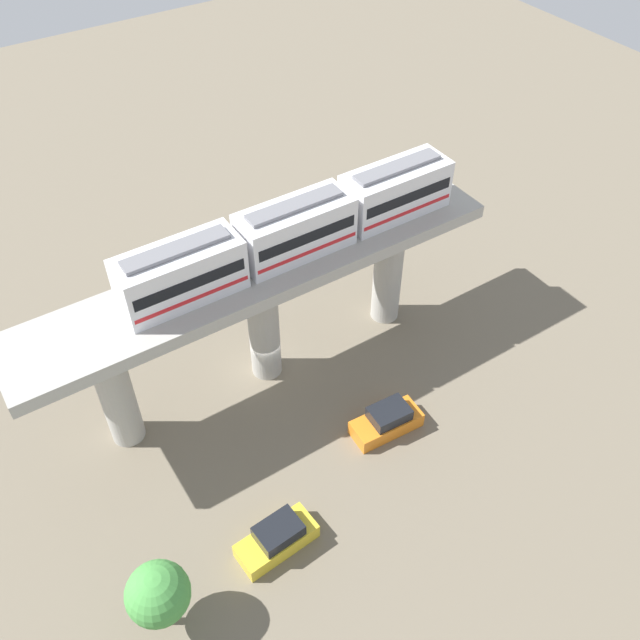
{
  "coord_description": "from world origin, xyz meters",
  "views": [
    {
      "loc": [
        26.4,
        -13.09,
        33.22
      ],
      "look_at": [
        2.5,
        2.43,
        5.21
      ],
      "focal_mm": 38.53,
      "sensor_mm": 36.0,
      "label": 1
    }
  ],
  "objects": [
    {
      "name": "tree_near_viaduct",
      "position": [
        11.33,
        -11.94,
        3.0
      ],
      "size": [
        2.97,
        2.97,
        4.51
      ],
      "color": "brown",
      "rests_on": "ground"
    },
    {
      "name": "ground_plane",
      "position": [
        0.0,
        0.0,
        0.0
      ],
      "size": [
        120.0,
        120.0,
        0.0
      ],
      "primitive_type": "plane",
      "color": "#706654"
    },
    {
      "name": "parked_car_yellow",
      "position": [
        10.84,
        -5.59,
        0.74
      ],
      "size": [
        2.08,
        4.31,
        1.76
      ],
      "rotation": [
        0.0,
        0.0,
        0.07
      ],
      "color": "yellow",
      "rests_on": "ground"
    },
    {
      "name": "parked_car_orange",
      "position": [
        7.94,
        3.6,
        0.74
      ],
      "size": [
        2.07,
        4.31,
        1.76
      ],
      "rotation": [
        0.0,
        0.0,
        -0.06
      ],
      "color": "orange",
      "rests_on": "ground"
    },
    {
      "name": "viaduct",
      "position": [
        0.0,
        0.0,
        6.47
      ],
      "size": [
        5.2,
        28.85,
        8.68
      ],
      "color": "#A8A59E",
      "rests_on": "ground"
    },
    {
      "name": "train",
      "position": [
        0.0,
        2.43,
        10.21
      ],
      "size": [
        2.64,
        20.5,
        3.24
      ],
      "color": "silver",
      "rests_on": "viaduct"
    }
  ]
}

